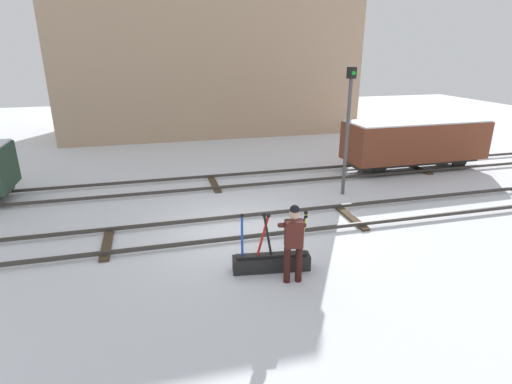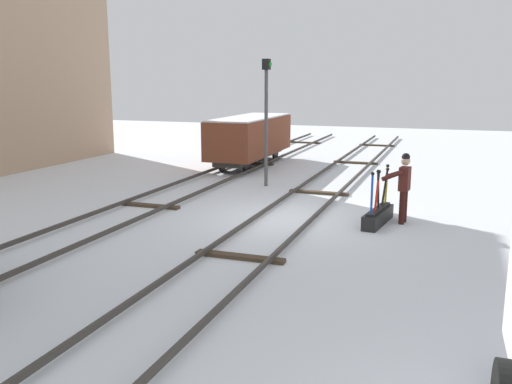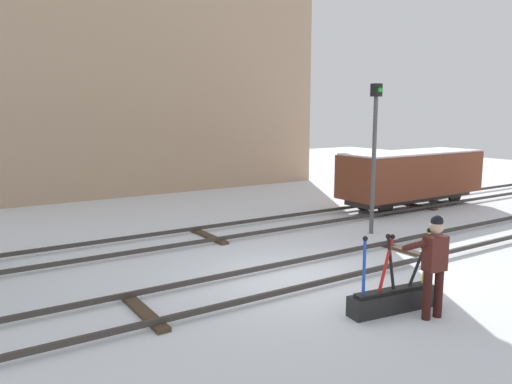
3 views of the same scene
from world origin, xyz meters
TOP-DOWN VIEW (x-y plane):
  - ground_plane at (0.00, 0.00)m, footprint 60.00×60.00m
  - track_main_line at (0.00, 0.00)m, footprint 44.00×1.94m
  - track_siding_near at (0.00, 4.23)m, footprint 44.00×1.94m
  - switch_lever_frame at (0.31, -2.32)m, footprint 1.83×0.60m
  - rail_worker at (0.62, -2.88)m, footprint 0.60×0.72m
  - signal_post at (4.26, 2.06)m, footprint 0.24×0.32m
  - freight_car_near_switch at (8.55, 4.23)m, footprint 6.01×2.00m

SIDE VIEW (x-z plane):
  - ground_plane at x=0.00m, z-range 0.00..0.00m
  - track_main_line at x=0.00m, z-range 0.02..0.20m
  - track_siding_near at x=0.00m, z-range 0.02..0.20m
  - switch_lever_frame at x=0.31m, z-range -0.47..0.98m
  - rail_worker at x=0.62m, z-range 0.13..1.95m
  - freight_car_near_switch at x=8.55m, z-range 0.18..2.27m
  - signal_post at x=4.26m, z-range 0.45..4.78m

